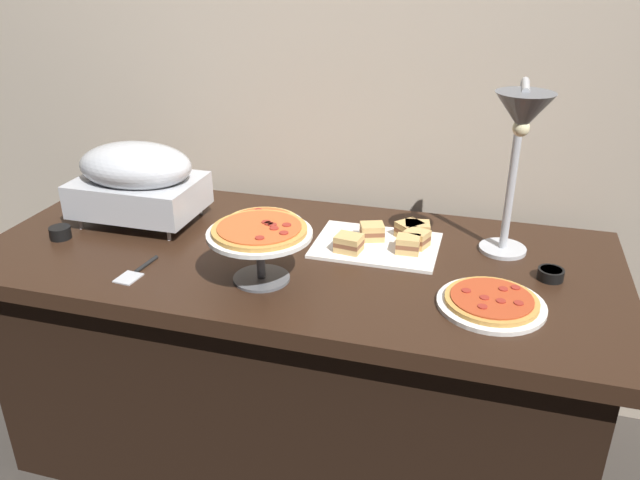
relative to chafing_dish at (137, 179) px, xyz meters
The scene contains 12 objects.
ground_plane 1.07m from the chafing_dish, ahead, with size 8.00×8.00×0.00m, color #38332D.
back_wall 0.76m from the chafing_dish, 36.43° to the left, with size 4.40×0.04×2.40m, color #B7A893.
buffet_table 0.78m from the chafing_dish, ahead, with size 1.90×0.84×0.76m.
chafing_dish is the anchor object (origin of this frame).
heat_lamp 1.19m from the chafing_dish, ahead, with size 0.15×0.30×0.52m.
pizza_plate_front 0.43m from the chafing_dish, ahead, with size 0.27×0.27×0.03m.
pizza_plate_center 1.18m from the chafing_dish, 12.09° to the right, with size 0.28×0.28×0.03m.
pizza_plate_raised_stand 0.59m from the chafing_dish, 27.14° to the right, with size 0.29×0.29×0.16m.
sandwich_platter 0.83m from the chafing_dish, ahead, with size 0.37×0.27×0.06m.
sauce_cup_near 1.30m from the chafing_dish, ahead, with size 0.07×0.07×0.03m.
sauce_cup_far 0.29m from the chafing_dish, 132.41° to the right, with size 0.07×0.07×0.04m.
serving_spatula 0.40m from the chafing_dish, 61.89° to the right, with size 0.06×0.17×0.01m.
Camera 1 is at (0.54, -1.61, 1.59)m, focal length 35.27 mm.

